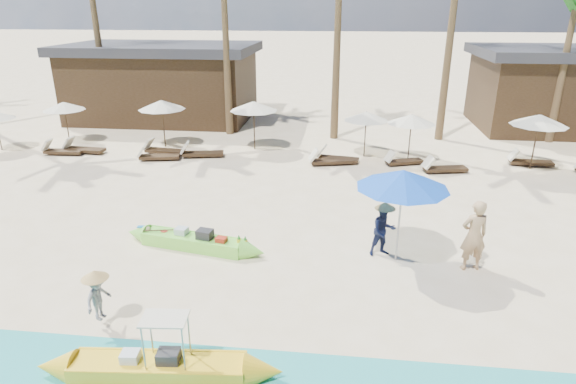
# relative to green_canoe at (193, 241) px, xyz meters

# --- Properties ---
(ground) EXTENTS (240.00, 240.00, 0.00)m
(ground) POSITION_rel_green_canoe_xyz_m (1.47, -1.53, -0.20)
(ground) COLOR beige
(ground) RESTS_ON ground
(green_canoe) EXTENTS (4.73, 1.23, 0.61)m
(green_canoe) POSITION_rel_green_canoe_xyz_m (0.00, 0.00, 0.00)
(green_canoe) COLOR #76DD43
(green_canoe) RESTS_ON ground
(yellow_canoe) EXTENTS (5.06, 0.92, 1.31)m
(yellow_canoe) POSITION_rel_green_canoe_xyz_m (0.88, -4.99, 0.01)
(yellow_canoe) COLOR gold
(yellow_canoe) RESTS_ON ground
(tourist) EXTENTS (0.78, 0.60, 1.91)m
(tourist) POSITION_rel_green_canoe_xyz_m (7.43, -0.31, 0.75)
(tourist) COLOR tan
(tourist) RESTS_ON ground
(vendor_green) EXTENTS (0.84, 0.75, 1.43)m
(vendor_green) POSITION_rel_green_canoe_xyz_m (5.23, 0.22, 0.51)
(vendor_green) COLOR #161D3D
(vendor_green) RESTS_ON ground
(vendor_yellow) EXTENTS (0.53, 0.74, 1.04)m
(vendor_yellow) POSITION_rel_green_canoe_xyz_m (-0.89, -3.64, 0.50)
(vendor_yellow) COLOR gray
(vendor_yellow) RESTS_ON ground
(blue_umbrella) EXTENTS (2.37, 2.37, 2.55)m
(blue_umbrella) POSITION_rel_green_canoe_xyz_m (5.59, -0.05, 2.10)
(blue_umbrella) COLOR #99999E
(blue_umbrella) RESTS_ON ground
(resort_parasol_3) EXTENTS (1.97, 1.97, 2.03)m
(resort_parasol_3) POSITION_rel_green_canoe_xyz_m (-9.36, 10.02, 1.63)
(resort_parasol_3) COLOR #342315
(resort_parasol_3) RESTS_ON ground
(lounger_3_left) EXTENTS (1.83, 0.64, 0.61)m
(lounger_3_left) POSITION_rel_green_canoe_xyz_m (-8.66, 8.09, 0.00)
(lounger_3_left) COLOR #342315
(lounger_3_left) RESTS_ON ground
(lounger_3_right) EXTENTS (1.93, 0.73, 0.64)m
(lounger_3_right) POSITION_rel_green_canoe_xyz_m (-7.84, 8.45, 0.01)
(lounger_3_right) COLOR #342315
(lounger_3_right) RESTS_ON ground
(resort_parasol_4) EXTENTS (2.18, 2.18, 2.25)m
(resort_parasol_4) POSITION_rel_green_canoe_xyz_m (-4.41, 9.90, 1.82)
(resort_parasol_4) COLOR #342315
(resort_parasol_4) RESTS_ON ground
(lounger_4_left) EXTENTS (1.92, 0.82, 0.63)m
(lounger_4_left) POSITION_rel_green_canoe_xyz_m (-4.12, 8.72, 0.01)
(lounger_4_left) COLOR #342315
(lounger_4_left) RESTS_ON ground
(lounger_4_right) EXTENTS (1.88, 0.89, 0.61)m
(lounger_4_right) POSITION_rel_green_canoe_xyz_m (-4.04, 7.79, 0.00)
(lounger_4_right) COLOR #342315
(lounger_4_right) RESTS_ON ground
(resort_parasol_5) EXTENTS (2.21, 2.21, 2.27)m
(resort_parasol_5) POSITION_rel_green_canoe_xyz_m (-0.06, 9.98, 1.84)
(resort_parasol_5) COLOR #342315
(resort_parasol_5) RESTS_ON ground
(lounger_5_left) EXTENTS (1.97, 0.94, 0.64)m
(lounger_5_left) POSITION_rel_green_canoe_xyz_m (-2.27, 8.43, 0.01)
(lounger_5_left) COLOR #342315
(lounger_5_left) RESTS_ON ground
(resort_parasol_6) EXTENTS (1.98, 1.98, 2.04)m
(resort_parasol_6) POSITION_rel_green_canoe_xyz_m (5.05, 9.41, 1.63)
(resort_parasol_6) COLOR #342315
(resort_parasol_6) RESTS_ON ground
(lounger_6_left) EXTENTS (1.94, 0.98, 0.63)m
(lounger_6_left) POSITION_rel_green_canoe_xyz_m (3.49, 7.99, 0.01)
(lounger_6_left) COLOR #342315
(lounger_6_left) RESTS_ON ground
(lounger_6_right) EXTENTS (1.86, 0.86, 0.61)m
(lounger_6_right) POSITION_rel_green_canoe_xyz_m (3.79, 8.43, -0.00)
(lounger_6_right) COLOR #342315
(lounger_6_right) RESTS_ON ground
(resort_parasol_7) EXTENTS (2.03, 2.03, 2.09)m
(resort_parasol_7) POSITION_rel_green_canoe_xyz_m (6.92, 8.80, 1.68)
(resort_parasol_7) COLOR #342315
(resort_parasol_7) RESTS_ON ground
(lounger_7_left) EXTENTS (1.74, 1.04, 0.57)m
(lounger_7_left) POSITION_rel_green_canoe_xyz_m (6.60, 8.32, -0.01)
(lounger_7_left) COLOR #342315
(lounger_7_left) RESTS_ON ground
(lounger_7_right) EXTENTS (1.89, 0.92, 0.62)m
(lounger_7_right) POSITION_rel_green_canoe_xyz_m (8.14, 7.50, 0.00)
(lounger_7_right) COLOR #342315
(lounger_7_right) RESTS_ON ground
(resort_parasol_8) EXTENTS (2.23, 2.23, 2.30)m
(resort_parasol_8) POSITION_rel_green_canoe_xyz_m (11.87, 8.38, 1.87)
(resort_parasol_8) COLOR #342315
(resort_parasol_8) RESTS_ON ground
(lounger_8_left) EXTENTS (1.84, 0.69, 0.61)m
(lounger_8_left) POSITION_rel_green_canoe_xyz_m (11.92, 8.84, 0.00)
(lounger_8_left) COLOR #342315
(lounger_8_left) RESTS_ON ground
(pavilion_west) EXTENTS (10.80, 6.60, 4.30)m
(pavilion_west) POSITION_rel_green_canoe_xyz_m (-6.53, 15.97, 1.99)
(pavilion_west) COLOR #342315
(pavilion_west) RESTS_ON ground
(pavilion_east) EXTENTS (8.80, 6.60, 4.30)m
(pavilion_east) POSITION_rel_green_canoe_xyz_m (15.47, 15.97, 1.99)
(pavilion_east) COLOR #342315
(pavilion_east) RESTS_ON ground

